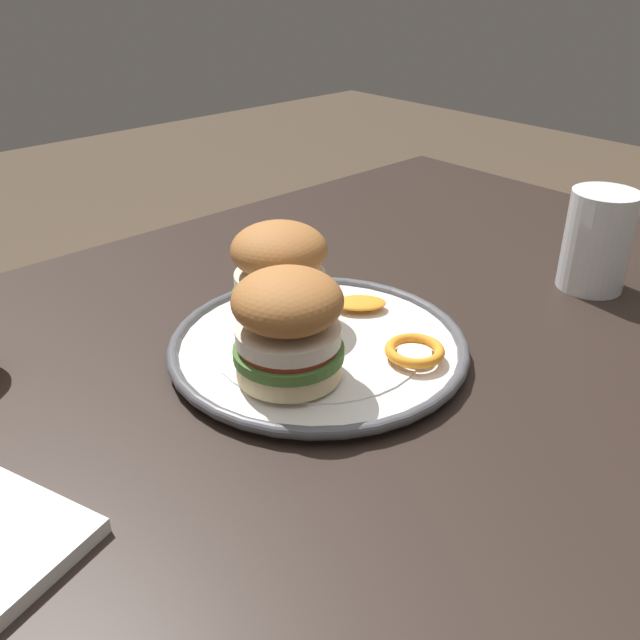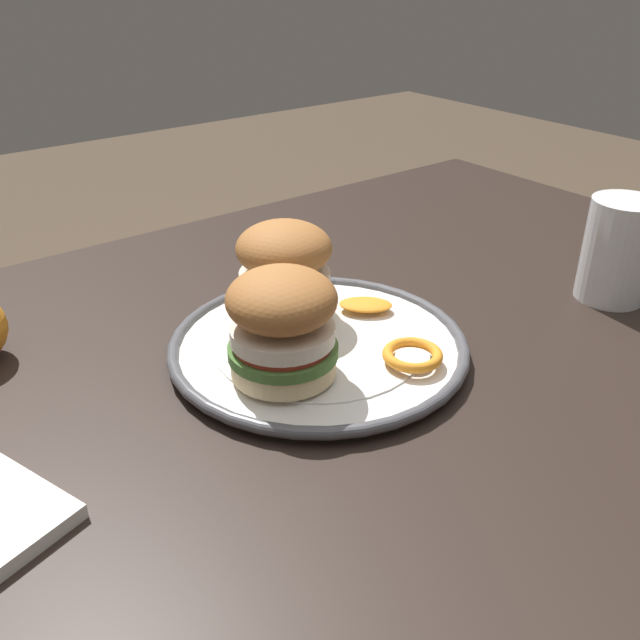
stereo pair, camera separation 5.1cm
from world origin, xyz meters
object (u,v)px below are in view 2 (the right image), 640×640
object	(u,v)px
dinner_plate	(320,347)
sandwich_half_right	(284,269)
dining_table	(335,435)
sandwich_half_left	(282,323)
drinking_glass	(616,257)

from	to	relation	value
dinner_plate	sandwich_half_right	size ratio (longest dim) A/B	2.34
dining_table	sandwich_half_right	world-z (taller)	sandwich_half_right
sandwich_half_right	dinner_plate	bearing A→B (deg)	85.76
dining_table	sandwich_half_left	bearing A→B (deg)	18.74
dinner_plate	drinking_glass	xyz separation A→B (m)	(-0.34, 0.10, 0.04)
dinner_plate	sandwich_half_left	world-z (taller)	sandwich_half_left
dining_table	drinking_glass	world-z (taller)	drinking_glass
dining_table	dinner_plate	bearing A→B (deg)	6.74
sandwich_half_left	drinking_glass	xyz separation A→B (m)	(-0.40, 0.07, -0.02)
sandwich_half_left	dinner_plate	bearing A→B (deg)	-157.15
drinking_glass	sandwich_half_right	bearing A→B (deg)	-26.18
sandwich_half_left	sandwich_half_right	bearing A→B (deg)	-125.70
dining_table	dinner_plate	size ratio (longest dim) A/B	4.17
dining_table	dinner_plate	distance (m)	0.12
sandwich_half_left	drinking_glass	distance (m)	0.41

